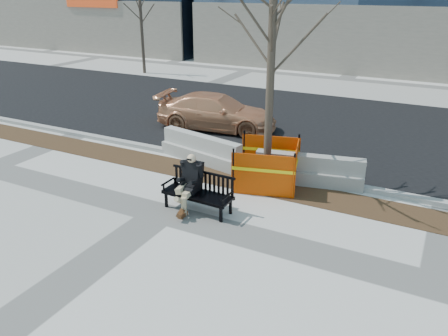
{
  "coord_description": "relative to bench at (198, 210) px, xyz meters",
  "views": [
    {
      "loc": [
        5.69,
        -7.7,
        5.06
      ],
      "look_at": [
        1.1,
        1.14,
        0.97
      ],
      "focal_mm": 35.7,
      "sensor_mm": 36.0,
      "label": 1
    }
  ],
  "objects": [
    {
      "name": "ground",
      "position": [
        -0.7,
        -0.54,
        0.0
      ],
      "size": [
        120.0,
        120.0,
        0.0
      ],
      "primitive_type": "plane",
      "color": "beige",
      "rests_on": "ground"
    },
    {
      "name": "mulch_strip",
      "position": [
        -0.7,
        2.06,
        0.0
      ],
      "size": [
        40.0,
        1.2,
        0.02
      ],
      "primitive_type": "cube",
      "color": "#47301C",
      "rests_on": "ground"
    },
    {
      "name": "asphalt_street",
      "position": [
        -0.7,
        8.26,
        0.0
      ],
      "size": [
        60.0,
        10.4,
        0.01
      ],
      "primitive_type": "cube",
      "color": "black",
      "rests_on": "ground"
    },
    {
      "name": "curb",
      "position": [
        -0.7,
        3.01,
        0.06
      ],
      "size": [
        60.0,
        0.25,
        0.12
      ],
      "primitive_type": "cube",
      "color": "#9E9B93",
      "rests_on": "ground"
    },
    {
      "name": "bench",
      "position": [
        0.0,
        0.0,
        0.0
      ],
      "size": [
        1.8,
        0.7,
        0.95
      ],
      "primitive_type": null,
      "rotation": [
        0.0,
        0.0,
        -0.03
      ],
      "color": "black",
      "rests_on": "ground"
    },
    {
      "name": "seated_man",
      "position": [
        -0.24,
        0.06,
        0.0
      ],
      "size": [
        0.62,
        1.0,
        1.37
      ],
      "primitive_type": null,
      "rotation": [
        0.0,
        0.0,
        -0.03
      ],
      "color": "black",
      "rests_on": "ground"
    },
    {
      "name": "tree_fence",
      "position": [
        0.88,
        2.21,
        0.0
      ],
      "size": [
        3.02,
        3.02,
        6.19
      ],
      "primitive_type": null,
      "rotation": [
        0.0,
        0.0,
        0.26
      ],
      "color": "#EE3800",
      "rests_on": "ground"
    },
    {
      "name": "sedan",
      "position": [
        -2.75,
        6.06,
        0.0
      ],
      "size": [
        4.74,
        2.5,
        1.31
      ],
      "primitive_type": "imported",
      "rotation": [
        0.0,
        0.0,
        1.72
      ],
      "color": "tan",
      "rests_on": "ground"
    },
    {
      "name": "jersey_barrier_left",
      "position": [
        -1.57,
        2.88,
        0.0
      ],
      "size": [
        3.0,
        1.2,
        0.84
      ],
      "primitive_type": null,
      "rotation": [
        0.0,
        0.0,
        -0.21
      ],
      "color": "#ACA9A1",
      "rests_on": "ground"
    },
    {
      "name": "jersey_barrier_right",
      "position": [
        1.89,
        2.77,
        0.0
      ],
      "size": [
        2.98,
        1.16,
        0.84
      ],
      "primitive_type": null,
      "rotation": [
        0.0,
        0.0,
        0.2
      ],
      "color": "gray",
      "rests_on": "ground"
    },
    {
      "name": "far_tree_left",
      "position": [
        -12.3,
        14.28,
        0.0
      ],
      "size": [
        2.75,
        2.75,
        5.65
      ],
      "primitive_type": null,
      "rotation": [
        0.0,
        0.0,
        -0.41
      ],
      "color": "#4B3C30",
      "rests_on": "ground"
    }
  ]
}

